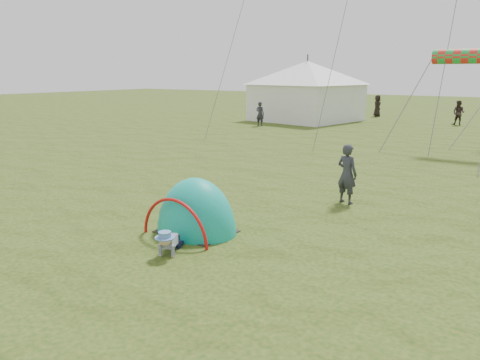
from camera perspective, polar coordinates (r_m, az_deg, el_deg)
The scene contains 13 objects.
ground at distance 8.24m, azimuth -7.48°, elevation -11.91°, with size 140.00×140.00×0.00m, color #1B3C10.
crawling_toddler at distance 9.23m, azimuth -8.70°, elevation -7.35°, with size 0.49×0.69×0.53m, color black, non-canonical shape.
popup_tent at distance 10.48m, azimuth -5.33°, elevation -6.30°, with size 1.89×1.55×2.44m, color #079884.
standing_adult at distance 12.81m, azimuth 12.91°, elevation 0.73°, with size 0.59×0.39×1.61m, color #2D2D35.
event_marquee at distance 34.93m, azimuth 8.14°, elevation 10.94°, with size 6.65×6.65×4.57m, color white, non-canonical shape.
crowd_person_1 at distance 34.73m, azimuth 25.10°, elevation 7.42°, with size 0.80×0.62×1.64m, color #362928.
crowd_person_4 at distance 39.31m, azimuth 16.39°, elevation 8.67°, with size 0.84×0.54×1.71m, color black.
crowd_person_5 at distance 40.72m, azimuth 12.05°, elevation 9.09°, with size 1.65×0.53×1.78m, color black.
crowd_person_6 at distance 31.04m, azimuth 2.46°, elevation 8.05°, with size 0.58×0.38×1.59m, color #25252D.
crowd_person_7 at distance 49.80m, azimuth 1.53°, elevation 9.99°, with size 0.84×0.66×1.73m, color #3E2F2D.
crowd_person_9 at distance 42.46m, azimuth 7.16°, elevation 9.31°, with size 1.05×0.60×1.62m, color black.
crowd_person_10 at distance 47.38m, azimuth 7.05°, elevation 9.72°, with size 0.82×0.54×1.69m, color black.
crowd_person_11 at distance 42.31m, azimuth 13.75°, elevation 9.01°, with size 1.48×0.47×1.60m, color #19242F.
Camera 1 is at (4.98, -5.58, 3.45)m, focal length 35.00 mm.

